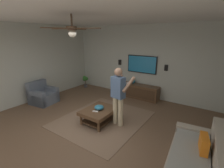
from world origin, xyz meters
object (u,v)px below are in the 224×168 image
object	(u,v)px
couch	(197,167)
tv	(142,64)
wall_speaker_left	(166,68)
vase_round	(133,81)
wall_speaker_right	(120,62)
potted_plant_short	(85,80)
person_standing	(119,93)
remote_white	(95,111)
media_console	(138,91)
bowl	(99,107)
ceiling_fan	(72,30)
coffee_table	(99,113)
armchair	(43,96)

from	to	relation	value
couch	tv	world-z (taller)	tv
tv	wall_speaker_left	world-z (taller)	tv
tv	vase_round	size ratio (longest dim) A/B	5.62
vase_round	wall_speaker_right	xyz separation A→B (m)	(0.24, 0.78, 0.67)
potted_plant_short	wall_speaker_right	world-z (taller)	wall_speaker_right
person_standing	remote_white	size ratio (longest dim) A/B	10.93
media_console	bowl	size ratio (longest dim) A/B	6.27
tv	vase_round	distance (m)	0.77
tv	couch	bearing A→B (deg)	37.68
potted_plant_short	bowl	size ratio (longest dim) A/B	2.11
couch	ceiling_fan	xyz separation A→B (m)	(-0.23, 2.58, 2.24)
couch	bowl	xyz separation A→B (m)	(0.69, 2.66, 0.14)
person_standing	remote_white	distance (m)	0.83
vase_round	remote_white	bearing A→B (deg)	-175.03
remote_white	bowl	bearing A→B (deg)	-107.85
tv	coffee_table	bearing A→B (deg)	-0.83
media_console	person_standing	xyz separation A→B (m)	(-2.25, -0.48, 0.66)
person_standing	bowl	bearing A→B (deg)	121.30
media_console	potted_plant_short	world-z (taller)	potted_plant_short
armchair	wall_speaker_left	bearing A→B (deg)	28.61
coffee_table	wall_speaker_left	bearing A→B (deg)	-20.48
person_standing	wall_speaker_right	distance (m)	2.96
potted_plant_short	wall_speaker_left	xyz separation A→B (m)	(0.43, -3.74, 0.95)
media_console	person_standing	bearing A→B (deg)	12.13
tv	remote_white	distance (m)	3.03
wall_speaker_left	ceiling_fan	bearing A→B (deg)	165.46
wall_speaker_left	wall_speaker_right	bearing A→B (deg)	90.00
bowl	armchair	bearing A→B (deg)	91.67
media_console	ceiling_fan	size ratio (longest dim) A/B	1.46
bowl	wall_speaker_right	size ratio (longest dim) A/B	1.23
media_console	wall_speaker_right	world-z (taller)	wall_speaker_right
tv	ceiling_fan	world-z (taller)	ceiling_fan
wall_speaker_left	ceiling_fan	xyz separation A→B (m)	(-3.62, 0.94, 1.25)
vase_round	ceiling_fan	xyz separation A→B (m)	(-3.38, -0.30, 1.90)
couch	coffee_table	xyz separation A→B (m)	(0.68, 2.65, -0.02)
armchair	potted_plant_short	xyz separation A→B (m)	(2.36, 0.07, 0.08)
coffee_table	remote_white	world-z (taller)	remote_white
bowl	wall_speaker_right	world-z (taller)	wall_speaker_right
wall_speaker_left	person_standing	bearing A→B (deg)	168.94
ceiling_fan	remote_white	bearing A→B (deg)	5.53
couch	person_standing	size ratio (longest dim) A/B	1.20
armchair	media_console	world-z (taller)	armchair
media_console	bowl	bearing A→B (deg)	-1.04
wall_speaker_left	tv	bearing A→B (deg)	90.77
tv	potted_plant_short	xyz separation A→B (m)	(-0.41, 2.76, -0.99)
couch	ceiling_fan	world-z (taller)	ceiling_fan
media_console	wall_speaker_left	size ratio (longest dim) A/B	7.73
bowl	remote_white	size ratio (longest dim) A/B	1.81
tv	remote_white	bearing A→B (deg)	-0.70
person_standing	ceiling_fan	distance (m)	2.02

